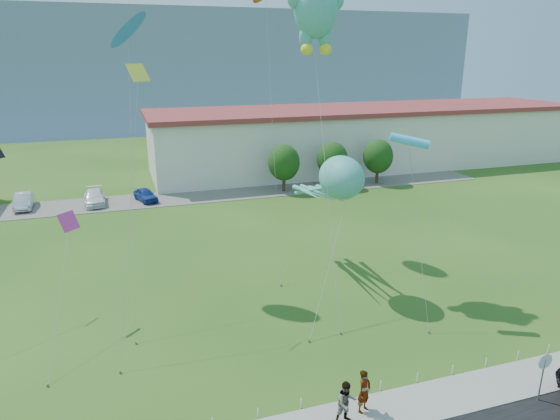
{
  "coord_description": "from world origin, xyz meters",
  "views": [
    {
      "loc": [
        -7.68,
        -18.77,
        15.17
      ],
      "look_at": [
        1.05,
        8.0,
        6.36
      ],
      "focal_mm": 32.0,
      "sensor_mm": 36.0,
      "label": 1
    }
  ],
  "objects_px": {
    "pedestrian_right": "(346,403)",
    "parked_car_blue": "(146,195)",
    "stop_sign": "(544,366)",
    "octopus_kite": "(334,184)",
    "teddy_bear_kite": "(316,2)",
    "pedestrian_left": "(364,391)",
    "warehouse": "(369,136)",
    "parked_car_white": "(95,197)",
    "parked_car_silver": "(24,201)"
  },
  "relations": [
    {
      "from": "teddy_bear_kite",
      "to": "pedestrian_right",
      "type": "bearing_deg",
      "value": -105.68
    },
    {
      "from": "pedestrian_right",
      "to": "octopus_kite",
      "type": "distance_m",
      "value": 14.86
    },
    {
      "from": "warehouse",
      "to": "octopus_kite",
      "type": "relative_size",
      "value": 5.42
    },
    {
      "from": "pedestrian_right",
      "to": "teddy_bear_kite",
      "type": "relative_size",
      "value": 0.09
    },
    {
      "from": "parked_car_blue",
      "to": "teddy_bear_kite",
      "type": "height_order",
      "value": "teddy_bear_kite"
    },
    {
      "from": "parked_car_white",
      "to": "octopus_kite",
      "type": "relative_size",
      "value": 0.45
    },
    {
      "from": "pedestrian_right",
      "to": "parked_car_white",
      "type": "xyz_separation_m",
      "value": [
        -11.1,
        38.12,
        -0.29
      ]
    },
    {
      "from": "stop_sign",
      "to": "pedestrian_right",
      "type": "distance_m",
      "value": 9.15
    },
    {
      "from": "pedestrian_right",
      "to": "parked_car_blue",
      "type": "bearing_deg",
      "value": 94.57
    },
    {
      "from": "warehouse",
      "to": "parked_car_silver",
      "type": "xyz_separation_m",
      "value": [
        -43.49,
        -8.0,
        -3.31
      ]
    },
    {
      "from": "stop_sign",
      "to": "teddy_bear_kite",
      "type": "height_order",
      "value": "teddy_bear_kite"
    },
    {
      "from": "pedestrian_left",
      "to": "parked_car_white",
      "type": "distance_m",
      "value": 39.62
    },
    {
      "from": "warehouse",
      "to": "parked_car_white",
      "type": "relative_size",
      "value": 12.18
    },
    {
      "from": "warehouse",
      "to": "pedestrian_left",
      "type": "distance_m",
      "value": 52.56
    },
    {
      "from": "parked_car_white",
      "to": "warehouse",
      "type": "bearing_deg",
      "value": 11.08
    },
    {
      "from": "parked_car_silver",
      "to": "teddy_bear_kite",
      "type": "bearing_deg",
      "value": -50.11
    },
    {
      "from": "pedestrian_left",
      "to": "pedestrian_right",
      "type": "bearing_deg",
      "value": 173.22
    },
    {
      "from": "stop_sign",
      "to": "teddy_bear_kite",
      "type": "relative_size",
      "value": 0.12
    },
    {
      "from": "parked_car_white",
      "to": "teddy_bear_kite",
      "type": "distance_m",
      "value": 33.07
    },
    {
      "from": "stop_sign",
      "to": "pedestrian_right",
      "type": "height_order",
      "value": "stop_sign"
    },
    {
      "from": "parked_car_blue",
      "to": "teddy_bear_kite",
      "type": "bearing_deg",
      "value": -84.8
    },
    {
      "from": "parked_car_silver",
      "to": "parked_car_white",
      "type": "relative_size",
      "value": 0.92
    },
    {
      "from": "pedestrian_left",
      "to": "parked_car_silver",
      "type": "height_order",
      "value": "pedestrian_left"
    },
    {
      "from": "parked_car_silver",
      "to": "octopus_kite",
      "type": "distance_m",
      "value": 35.3
    },
    {
      "from": "pedestrian_left",
      "to": "parked_car_white",
      "type": "xyz_separation_m",
      "value": [
        -12.14,
        37.71,
        -0.32
      ]
    },
    {
      "from": "stop_sign",
      "to": "teddy_bear_kite",
      "type": "xyz_separation_m",
      "value": [
        -4.95,
        15.85,
        16.36
      ]
    },
    {
      "from": "octopus_kite",
      "to": "teddy_bear_kite",
      "type": "relative_size",
      "value": 0.54
    },
    {
      "from": "warehouse",
      "to": "stop_sign",
      "type": "height_order",
      "value": "warehouse"
    },
    {
      "from": "octopus_kite",
      "to": "parked_car_white",
      "type": "bearing_deg",
      "value": 122.06
    },
    {
      "from": "pedestrian_right",
      "to": "teddy_bear_kite",
      "type": "bearing_deg",
      "value": 69.93
    },
    {
      "from": "warehouse",
      "to": "parked_car_blue",
      "type": "bearing_deg",
      "value": -163.64
    },
    {
      "from": "pedestrian_left",
      "to": "parked_car_blue",
      "type": "relative_size",
      "value": 0.51
    },
    {
      "from": "pedestrian_right",
      "to": "teddy_bear_kite",
      "type": "xyz_separation_m",
      "value": [
        4.06,
        14.47,
        17.15
      ]
    },
    {
      "from": "teddy_bear_kite",
      "to": "parked_car_blue",
      "type": "bearing_deg",
      "value": 113.35
    },
    {
      "from": "stop_sign",
      "to": "octopus_kite",
      "type": "bearing_deg",
      "value": 106.54
    },
    {
      "from": "pedestrian_right",
      "to": "parked_car_blue",
      "type": "height_order",
      "value": "pedestrian_right"
    },
    {
      "from": "stop_sign",
      "to": "pedestrian_left",
      "type": "bearing_deg",
      "value": 167.37
    },
    {
      "from": "warehouse",
      "to": "parked_car_blue",
      "type": "height_order",
      "value": "warehouse"
    },
    {
      "from": "warehouse",
      "to": "teddy_bear_kite",
      "type": "bearing_deg",
      "value": -123.54
    },
    {
      "from": "pedestrian_left",
      "to": "pedestrian_right",
      "type": "xyz_separation_m",
      "value": [
        -1.04,
        -0.41,
        -0.03
      ]
    },
    {
      "from": "parked_car_white",
      "to": "octopus_kite",
      "type": "bearing_deg",
      "value": -60.24
    },
    {
      "from": "warehouse",
      "to": "teddy_bear_kite",
      "type": "xyz_separation_m",
      "value": [
        -21.45,
        -32.36,
        14.11
      ]
    },
    {
      "from": "parked_car_silver",
      "to": "parked_car_white",
      "type": "bearing_deg",
      "value": -8.09
    },
    {
      "from": "pedestrian_left",
      "to": "pedestrian_right",
      "type": "height_order",
      "value": "pedestrian_left"
    },
    {
      "from": "stop_sign",
      "to": "parked_car_blue",
      "type": "distance_m",
      "value": 41.76
    },
    {
      "from": "pedestrian_left",
      "to": "teddy_bear_kite",
      "type": "bearing_deg",
      "value": 49.79
    },
    {
      "from": "stop_sign",
      "to": "parked_car_silver",
      "type": "xyz_separation_m",
      "value": [
        -26.99,
        40.2,
        -1.05
      ]
    },
    {
      "from": "pedestrian_right",
      "to": "teddy_bear_kite",
      "type": "distance_m",
      "value": 22.8
    },
    {
      "from": "warehouse",
      "to": "parked_car_silver",
      "type": "distance_m",
      "value": 44.34
    },
    {
      "from": "warehouse",
      "to": "parked_car_blue",
      "type": "relative_size",
      "value": 15.55
    }
  ]
}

